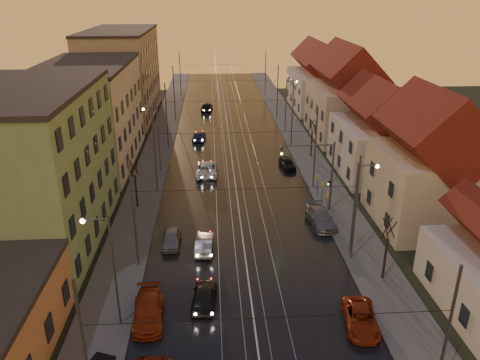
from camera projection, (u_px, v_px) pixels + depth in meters
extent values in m
plane|color=black|center=(256.00, 340.00, 29.49)|extent=(160.00, 160.00, 0.00)
cube|color=black|center=(230.00, 144.00, 66.43)|extent=(16.00, 120.00, 0.04)
cube|color=#4C4C4C|center=(159.00, 145.00, 65.83)|extent=(4.00, 120.00, 0.15)
cube|color=#4C4C4C|center=(300.00, 143.00, 66.98)|extent=(4.00, 120.00, 0.15)
cube|color=gray|center=(214.00, 145.00, 66.29)|extent=(0.06, 120.00, 0.03)
cube|color=gray|center=(224.00, 144.00, 66.37)|extent=(0.06, 120.00, 0.03)
cube|color=gray|center=(235.00, 144.00, 66.46)|extent=(0.06, 120.00, 0.03)
cube|color=gray|center=(245.00, 144.00, 66.54)|extent=(0.06, 120.00, 0.03)
cube|color=#6C8D5A|center=(33.00, 170.00, 38.95)|extent=(10.00, 18.00, 13.00)
cube|color=tan|center=(90.00, 116.00, 57.62)|extent=(10.00, 20.00, 12.00)
cube|color=#977B61|center=(122.00, 75.00, 79.40)|extent=(10.00, 24.00, 14.00)
cube|color=beige|center=(425.00, 188.00, 42.99)|extent=(8.50, 10.00, 7.00)
pyramid|color=#531A13|center=(435.00, 132.00, 40.94)|extent=(8.67, 10.20, 3.80)
cube|color=silver|center=(378.00, 149.00, 55.19)|extent=(9.00, 12.00, 6.00)
pyramid|color=#531A13|center=(382.00, 111.00, 53.44)|extent=(9.18, 12.24, 3.20)
cube|color=beige|center=(344.00, 112.00, 68.76)|extent=(9.00, 14.00, 7.50)
pyramid|color=#531A13|center=(348.00, 72.00, 66.58)|extent=(9.18, 14.28, 4.00)
cube|color=silver|center=(318.00, 91.00, 85.57)|extent=(9.00, 16.00, 6.50)
pyramid|color=#531A13|center=(319.00, 63.00, 83.68)|extent=(9.18, 16.32, 3.50)
cylinder|color=#595B60|center=(86.00, 360.00, 21.75)|extent=(0.16, 0.16, 9.00)
cylinder|color=#595B60|center=(445.00, 344.00, 22.73)|extent=(0.16, 0.16, 9.00)
cylinder|color=#595B60|center=(134.00, 216.00, 35.60)|extent=(0.16, 0.16, 9.00)
cylinder|color=#595B60|center=(356.00, 210.00, 36.59)|extent=(0.16, 0.16, 9.00)
cylinder|color=#595B60|center=(155.00, 152.00, 49.46)|extent=(0.16, 0.16, 9.00)
cylinder|color=#595B60|center=(315.00, 149.00, 50.44)|extent=(0.16, 0.16, 9.00)
cylinder|color=#595B60|center=(167.00, 116.00, 63.31)|extent=(0.16, 0.16, 9.00)
cylinder|color=#595B60|center=(292.00, 114.00, 64.30)|extent=(0.16, 0.16, 9.00)
cylinder|color=#595B60|center=(174.00, 94.00, 77.17)|extent=(0.16, 0.16, 9.00)
cylinder|color=#595B60|center=(277.00, 92.00, 78.15)|extent=(0.16, 0.16, 9.00)
cylinder|color=#595B60|center=(180.00, 75.00, 93.79)|extent=(0.16, 0.16, 9.00)
cylinder|color=#595B60|center=(265.00, 74.00, 94.78)|extent=(0.16, 0.16, 9.00)
cylinder|color=#595B60|center=(115.00, 273.00, 29.31)|extent=(0.14, 0.14, 8.00)
cylinder|color=#595B60|center=(95.00, 219.00, 27.83)|extent=(1.60, 0.10, 0.10)
sphere|color=#FFD88C|center=(83.00, 221.00, 27.83)|extent=(0.32, 0.32, 0.32)
cylinder|color=#595B60|center=(354.00, 210.00, 37.71)|extent=(0.14, 0.14, 8.00)
cylinder|color=#595B60|center=(368.00, 165.00, 36.32)|extent=(1.60, 0.10, 0.10)
sphere|color=#FFD88C|center=(377.00, 166.00, 36.40)|extent=(0.32, 0.32, 0.32)
cylinder|color=#595B60|center=(159.00, 140.00, 55.18)|extent=(0.14, 0.14, 8.00)
cylinder|color=#595B60|center=(150.00, 108.00, 53.69)|extent=(1.60, 0.10, 0.10)
sphere|color=#FFD88C|center=(143.00, 109.00, 53.69)|extent=(0.32, 0.32, 0.32)
cylinder|color=#595B60|center=(286.00, 106.00, 70.96)|extent=(0.14, 0.14, 8.00)
cylinder|color=#595B60|center=(292.00, 81.00, 69.57)|extent=(1.60, 0.10, 0.10)
sphere|color=#FFD88C|center=(297.00, 82.00, 69.65)|extent=(0.32, 0.32, 0.32)
cylinder|color=#595B60|center=(332.00, 177.00, 45.26)|extent=(0.20, 0.20, 7.20)
cylinder|color=#595B60|center=(307.00, 145.00, 43.86)|extent=(5.20, 0.14, 0.14)
imported|color=black|center=(282.00, 152.00, 43.95)|extent=(0.15, 0.18, 0.90)
sphere|color=#19FF3F|center=(282.00, 154.00, 43.90)|extent=(0.20, 0.20, 0.20)
cylinder|color=black|center=(136.00, 191.00, 46.71)|extent=(0.18, 0.18, 3.50)
cylinder|color=black|center=(137.00, 167.00, 45.84)|extent=(0.37, 0.92, 1.61)
cylinder|color=black|center=(134.00, 167.00, 45.96)|extent=(0.91, 0.40, 1.61)
cylinder|color=black|center=(132.00, 168.00, 45.65)|extent=(0.37, 0.92, 1.61)
cylinder|color=black|center=(135.00, 168.00, 45.55)|extent=(0.84, 0.54, 1.62)
cylinder|color=black|center=(385.00, 260.00, 34.95)|extent=(0.18, 0.18, 3.50)
cylinder|color=black|center=(392.00, 229.00, 34.08)|extent=(0.37, 0.92, 1.61)
cylinder|color=black|center=(387.00, 228.00, 34.20)|extent=(0.91, 0.40, 1.61)
cylinder|color=black|center=(386.00, 230.00, 33.89)|extent=(0.37, 0.92, 1.61)
cylinder|color=black|center=(392.00, 231.00, 33.79)|extent=(0.84, 0.54, 1.62)
cylinder|color=black|center=(311.00, 144.00, 60.82)|extent=(0.18, 0.18, 3.50)
cylinder|color=black|center=(314.00, 125.00, 59.95)|extent=(0.37, 0.92, 1.61)
cylinder|color=black|center=(312.00, 125.00, 60.07)|extent=(0.91, 0.40, 1.61)
cylinder|color=black|center=(311.00, 126.00, 59.77)|extent=(0.37, 0.92, 1.61)
cylinder|color=black|center=(314.00, 126.00, 59.67)|extent=(0.84, 0.54, 1.62)
imported|color=black|center=(204.00, 296.00, 32.58)|extent=(1.98, 4.16, 1.37)
imported|color=gray|center=(204.00, 244.00, 39.31)|extent=(1.61, 4.04, 1.31)
imported|color=silver|center=(207.00, 169.00, 55.50)|extent=(2.53, 5.37, 1.49)
imported|color=#181F48|center=(199.00, 136.00, 68.12)|extent=(2.10, 4.46, 1.26)
imported|color=black|center=(207.00, 107.00, 84.54)|extent=(2.40, 4.73, 1.54)
imported|color=#9B2D0F|center=(148.00, 311.00, 31.06)|extent=(2.31, 4.92, 1.39)
imported|color=gray|center=(171.00, 238.00, 40.22)|extent=(1.52, 3.76, 1.28)
imported|color=maroon|center=(361.00, 318.00, 30.45)|extent=(2.61, 4.64, 1.23)
imported|color=gray|center=(321.00, 218.00, 43.65)|extent=(2.46, 5.10, 1.43)
imported|color=black|center=(287.00, 163.00, 57.51)|extent=(1.94, 3.92, 1.28)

